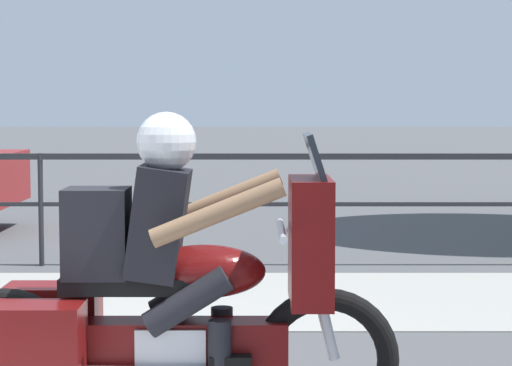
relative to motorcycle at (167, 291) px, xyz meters
The scene contains 3 objects.
sidewalk_band 3.79m from the motorcycle, 116.68° to the left, with size 44.00×2.40×0.01m, color #99968E.
fence_railing 5.28m from the motorcycle, 108.51° to the left, with size 36.00×0.05×1.12m.
motorcycle is the anchor object (origin of this frame).
Camera 1 is at (2.13, -4.73, 1.63)m, focal length 70.00 mm.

